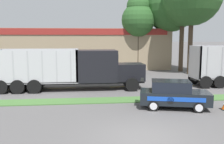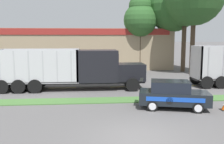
{
  "view_description": "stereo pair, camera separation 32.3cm",
  "coord_description": "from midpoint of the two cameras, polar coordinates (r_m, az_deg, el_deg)",
  "views": [
    {
      "loc": [
        -2.31,
        -10.13,
        4.25
      ],
      "look_at": [
        -0.43,
        7.84,
        1.81
      ],
      "focal_mm": 40.0,
      "sensor_mm": 36.0,
      "label": 1
    },
    {
      "loc": [
        -1.99,
        -10.16,
        4.25
      ],
      "look_at": [
        -0.43,
        7.84,
        1.81
      ],
      "focal_mm": 40.0,
      "sensor_mm": 36.0,
      "label": 2
    }
  ],
  "objects": [
    {
      "name": "centre_line_4",
      "position": [
        22.12,
        2.13,
        -3.39
      ],
      "size": [
        2.4,
        0.14,
        0.01
      ],
      "primitive_type": "cube",
      "color": "yellow",
      "rests_on": "ground_plane"
    },
    {
      "name": "store_building_backdrop",
      "position": [
        38.71,
        -10.81,
        5.38
      ],
      "size": [
        29.15,
        12.1,
        5.56
      ],
      "color": "#9E896B",
      "rests_on": "ground_plane"
    },
    {
      "name": "rally_car",
      "position": [
        15.72,
        13.28,
        -4.95
      ],
      "size": [
        4.45,
        2.69,
        1.74
      ],
      "color": "black",
      "rests_on": "ground_plane"
    },
    {
      "name": "tree_behind_far_right",
      "position": [
        33.62,
        5.72,
        12.39
      ],
      "size": [
        4.38,
        4.38,
        9.94
      ],
      "color": "#473828",
      "rests_on": "ground_plane"
    },
    {
      "name": "centre_line_5",
      "position": [
        23.48,
        15.31,
        -3.01
      ],
      "size": [
        2.4,
        0.14,
        0.01
      ],
      "primitive_type": "cube",
      "color": "yellow",
      "rests_on": "ground_plane"
    },
    {
      "name": "centre_line_3",
      "position": [
        22.03,
        -11.95,
        -3.6
      ],
      "size": [
        2.4,
        0.14,
        0.01
      ],
      "primitive_type": "cube",
      "color": "yellow",
      "rests_on": "ground_plane"
    },
    {
      "name": "tree_behind_right",
      "position": [
        35.35,
        12.97,
        15.7
      ],
      "size": [
        6.99,
        6.99,
        13.84
      ],
      "color": "#473828",
      "rests_on": "ground_plane"
    },
    {
      "name": "grass_verge",
      "position": [
        17.35,
        1.34,
        -6.4
      ],
      "size": [
        120.0,
        1.59,
        0.06
      ],
      "primitive_type": "cube",
      "color": "#477538",
      "rests_on": "ground_plane"
    },
    {
      "name": "dump_truck_lead",
      "position": [
        20.98,
        -6.6,
        0.59
      ],
      "size": [
        12.06,
        2.82,
        3.46
      ],
      "color": "black",
      "rests_on": "ground_plane"
    },
    {
      "name": "ground_plane",
      "position": [
        11.21,
        5.74,
        -14.64
      ],
      "size": [
        600.0,
        600.0,
        0.0
      ],
      "primitive_type": "plane",
      "color": "#5B5959"
    }
  ]
}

